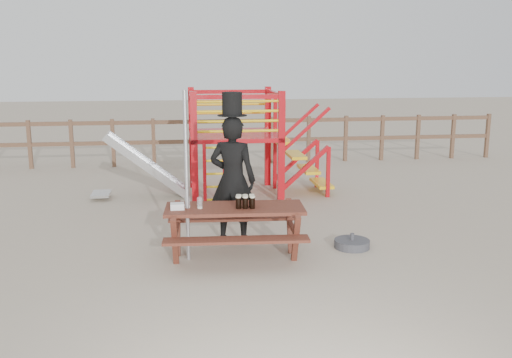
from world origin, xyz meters
The scene contains 10 objects.
ground centered at (0.00, 0.00, 0.00)m, with size 60.00×60.00×0.00m, color tan.
back_fence centered at (0.00, 7.00, 0.74)m, with size 15.09×0.09×1.20m.
playground_fort centered at (0.12, 3.58, 1.07)m, with size 4.71×1.84×2.10m.
picnic_table centered at (-0.16, -0.07, 0.46)m, with size 1.94×1.40×0.72m.
man_with_hat centered at (-0.11, 0.65, 0.99)m, with size 0.80×0.67×2.21m.
metal_pole centered at (-0.79, -0.05, 1.14)m, with size 0.05×0.05×2.29m, color #B2B2B7.
parasol_base centered at (1.56, 0.12, 0.06)m, with size 0.51×0.51×0.22m.
paper_bag centered at (-0.92, -0.09, 0.76)m, with size 0.18×0.14×0.08m, color white.
stout_pints centered at (-0.02, -0.14, 0.81)m, with size 0.26×0.17×0.17m.
empty_glasses centered at (-0.71, -0.06, 0.79)m, with size 0.23×0.13×0.15m.
Camera 1 is at (-0.89, -7.46, 2.69)m, focal length 40.00 mm.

